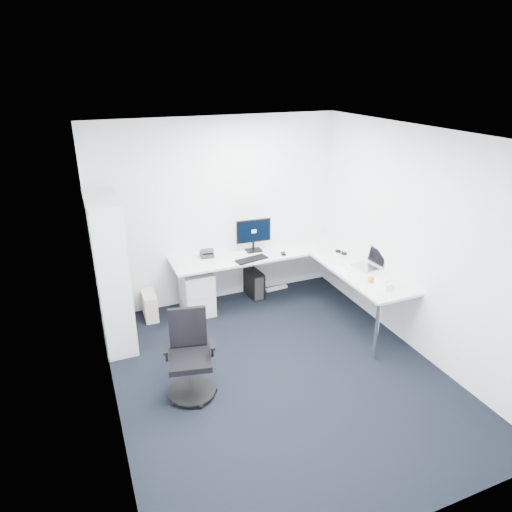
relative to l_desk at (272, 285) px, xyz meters
name	(u,v)px	position (x,y,z in m)	size (l,w,h in m)	color
ground	(278,373)	(-0.55, -1.40, -0.40)	(4.20, 4.20, 0.00)	black
ceiling	(284,136)	(-0.55, -1.40, 2.30)	(4.20, 4.20, 0.00)	white
wall_back	(219,213)	(-0.55, 0.70, 0.95)	(3.60, 0.02, 2.70)	white
wall_front	(418,388)	(-0.55, -3.50, 0.95)	(3.60, 0.02, 2.70)	white
wall_left	(102,298)	(-2.35, -1.40, 0.95)	(0.02, 4.20, 2.70)	white
wall_right	(418,244)	(1.25, -1.40, 0.95)	(0.02, 4.20, 2.70)	white
l_desk	(272,285)	(0.00, 0.00, 0.00)	(2.71, 1.52, 0.79)	silver
drawer_pedestal	(197,291)	(-1.02, 0.37, -0.08)	(0.42, 0.52, 0.64)	silver
bookshelf	(110,273)	(-2.17, 0.05, 0.56)	(0.37, 0.96, 1.92)	silver
task_chair	(190,358)	(-1.58, -1.38, 0.08)	(0.54, 0.54, 0.96)	black
black_pc_tower	(254,283)	(-0.08, 0.52, -0.19)	(0.19, 0.42, 0.41)	black
beige_pc_tower	(150,306)	(-1.69, 0.45, -0.21)	(0.18, 0.39, 0.37)	beige
power_strip	(276,288)	(0.33, 0.57, -0.37)	(0.37, 0.06, 0.04)	white
monitor	(254,235)	(-0.12, 0.42, 0.64)	(0.52, 0.17, 0.50)	black
black_keyboard	(252,259)	(-0.28, 0.11, 0.41)	(0.46, 0.16, 0.02)	black
mouse	(283,254)	(0.22, 0.12, 0.41)	(0.06, 0.10, 0.03)	black
desk_phone	(207,252)	(-0.82, 0.48, 0.46)	(0.19, 0.19, 0.13)	#272729
laptop	(366,259)	(1.04, -0.72, 0.52)	(0.34, 0.33, 0.24)	#B8B9BF
white_keyboard	(342,270)	(0.70, -0.69, 0.40)	(0.11, 0.39, 0.01)	white
headphones	(341,252)	(1.02, -0.15, 0.42)	(0.11, 0.18, 0.05)	black
orange_fruit	(371,279)	(0.85, -1.12, 0.44)	(0.08, 0.08, 0.08)	orange
tissue_box	(384,284)	(0.91, -1.29, 0.44)	(0.12, 0.23, 0.08)	white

